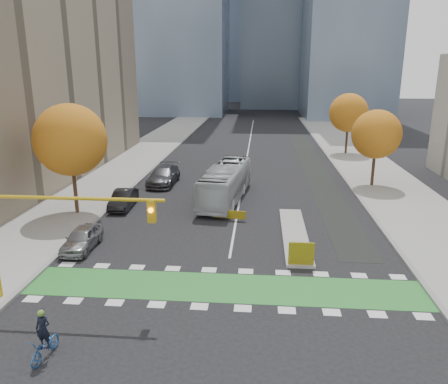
% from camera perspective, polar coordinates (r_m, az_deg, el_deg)
% --- Properties ---
extents(ground, '(300.00, 300.00, 0.00)m').
position_cam_1_polar(ground, '(21.04, -0.29, -14.30)').
color(ground, black).
rests_on(ground, ground).
extents(sidewalk_west, '(7.00, 120.00, 0.15)m').
position_cam_1_polar(sidewalk_west, '(42.34, -16.28, 0.84)').
color(sidewalk_west, gray).
rests_on(sidewalk_west, ground).
extents(sidewalk_east, '(7.00, 120.00, 0.15)m').
position_cam_1_polar(sidewalk_east, '(41.28, 21.36, 0.00)').
color(sidewalk_east, gray).
rests_on(sidewalk_east, ground).
extents(curb_west, '(0.30, 120.00, 0.16)m').
position_cam_1_polar(curb_west, '(41.22, -11.73, 0.75)').
color(curb_west, gray).
rests_on(curb_west, ground).
extents(curb_east, '(0.30, 120.00, 0.16)m').
position_cam_1_polar(curb_east, '(40.42, 16.60, 0.12)').
color(curb_east, gray).
rests_on(curb_east, ground).
extents(bike_crossing, '(20.00, 3.00, 0.01)m').
position_cam_1_polar(bike_crossing, '(22.35, 0.06, -12.36)').
color(bike_crossing, '#297E2D').
rests_on(bike_crossing, ground).
extents(centre_line, '(0.15, 70.00, 0.01)m').
position_cam_1_polar(centre_line, '(59.10, 3.19, 5.52)').
color(centre_line, silver).
rests_on(centre_line, ground).
extents(bike_lane_paint, '(2.50, 50.00, 0.01)m').
position_cam_1_polar(bike_lane_paint, '(49.62, 11.53, 3.22)').
color(bike_lane_paint, black).
rests_on(bike_lane_paint, ground).
extents(median_island, '(1.60, 10.00, 0.16)m').
position_cam_1_polar(median_island, '(29.18, 9.19, -5.44)').
color(median_island, gray).
rests_on(median_island, ground).
extents(hazard_board, '(1.40, 0.12, 1.30)m').
position_cam_1_polar(hazard_board, '(24.48, 10.06, -7.93)').
color(hazard_board, yellow).
rests_on(hazard_board, median_island).
extents(tree_west, '(5.20, 5.20, 8.22)m').
position_cam_1_polar(tree_west, '(33.44, -19.42, 6.43)').
color(tree_west, '#332114').
rests_on(tree_west, ground).
extents(tree_east_near, '(4.40, 4.40, 7.08)m').
position_cam_1_polar(tree_east_near, '(41.83, 19.29, 7.12)').
color(tree_east_near, '#332114').
rests_on(tree_east_near, ground).
extents(tree_east_far, '(4.80, 4.80, 7.65)m').
position_cam_1_polar(tree_east_far, '(57.42, 15.97, 9.92)').
color(tree_east_far, '#332114').
rests_on(tree_east_far, ground).
extents(traffic_signal_west, '(8.53, 0.56, 5.20)m').
position_cam_1_polar(traffic_signal_west, '(21.08, -22.48, -3.46)').
color(traffic_signal_west, '#BF9914').
rests_on(traffic_signal_west, ground).
extents(cyclist, '(0.80, 1.82, 2.04)m').
position_cam_1_polar(cyclist, '(18.56, -22.37, -17.68)').
color(cyclist, '#1F4F91').
rests_on(cyclist, ground).
extents(bus, '(3.86, 10.86, 2.96)m').
position_cam_1_polar(bus, '(36.02, 0.20, 1.23)').
color(bus, '#B7BDBF').
rests_on(bus, ground).
extents(parked_car_a, '(1.62, 3.97, 1.35)m').
position_cam_1_polar(parked_car_a, '(27.85, -18.07, -5.79)').
color(parked_car_a, gray).
rests_on(parked_car_a, ground).
extents(parked_car_b, '(1.62, 4.26, 1.39)m').
position_cam_1_polar(parked_car_b, '(35.11, -13.01, -0.91)').
color(parked_car_b, black).
rests_on(parked_car_b, ground).
extents(parked_car_c, '(2.47, 5.81, 1.67)m').
position_cam_1_polar(parked_car_c, '(41.58, -7.89, 2.15)').
color(parked_car_c, '#444448').
rests_on(parked_car_c, ground).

